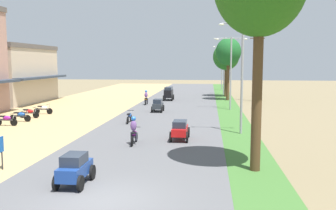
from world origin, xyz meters
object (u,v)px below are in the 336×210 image
(car_sedan_red, at_px, (180,129))
(parked_motorbike_seventh, at_px, (43,109))
(streetlamp_far, at_px, (224,62))
(parked_motorbike_fourth, at_px, (6,119))
(motorbike_ahead_third, at_px, (146,98))
(motorbike_foreground_rider, at_px, (134,131))
(motorbike_ahead_second, at_px, (129,116))
(car_hatchback_charcoal, at_px, (158,105))
(utility_pole_near, at_px, (257,67))
(parked_motorbike_sixth, at_px, (29,112))
(streetlamp_near, at_px, (242,69))
(car_hatchback_blue, at_px, (75,168))
(streetlamp_farthest, at_px, (222,64))
(car_van_black, at_px, (169,93))
(median_tree_third, at_px, (226,57))
(median_tree_second, at_px, (228,52))
(parked_motorbike_fifth, at_px, (20,116))
(streetlamp_mid, at_px, (231,68))

(car_sedan_red, bearing_deg, parked_motorbike_seventh, 143.46)
(streetlamp_far, height_order, car_sedan_red, streetlamp_far)
(parked_motorbike_fourth, bearing_deg, motorbike_ahead_third, 61.48)
(motorbike_foreground_rider, xyz_separation_m, motorbike_ahead_second, (-1.93, 7.56, -0.28))
(parked_motorbike_fourth, height_order, car_hatchback_charcoal, car_hatchback_charcoal)
(streetlamp_far, bearing_deg, motorbike_foreground_rider, -100.53)
(streetlamp_far, height_order, utility_pole_near, streetlamp_far)
(parked_motorbike_sixth, bearing_deg, parked_motorbike_seventh, 87.34)
(parked_motorbike_fourth, distance_m, streetlamp_near, 17.79)
(parked_motorbike_sixth, xyz_separation_m, car_hatchback_blue, (10.21, -16.39, 0.19))
(streetlamp_farthest, bearing_deg, car_van_black, -111.24)
(median_tree_third, relative_size, streetlamp_farthest, 0.97)
(median_tree_second, relative_size, car_sedan_red, 3.47)
(parked_motorbike_seventh, bearing_deg, median_tree_third, 48.44)
(parked_motorbike_sixth, bearing_deg, car_sedan_red, -28.96)
(streetlamp_near, bearing_deg, car_sedan_red, -147.57)
(parked_motorbike_fifth, relative_size, parked_motorbike_sixth, 1.00)
(parked_motorbike_seventh, relative_size, car_hatchback_charcoal, 0.90)
(parked_motorbike_fifth, bearing_deg, streetlamp_mid, 29.33)
(car_hatchback_blue, xyz_separation_m, car_hatchback_charcoal, (0.23, 21.57, 0.00))
(car_sedan_red, bearing_deg, car_hatchback_blue, -110.88)
(utility_pole_near, bearing_deg, parked_motorbike_fourth, -135.46)
(median_tree_third, height_order, streetlamp_near, streetlamp_near)
(streetlamp_near, bearing_deg, parked_motorbike_seventh, 156.65)
(car_hatchback_blue, distance_m, car_hatchback_charcoal, 21.57)
(streetlamp_mid, xyz_separation_m, motorbike_foreground_rider, (-6.46, -16.90, -3.44))
(streetlamp_near, relative_size, car_van_black, 3.09)
(streetlamp_near, relative_size, motorbike_ahead_second, 4.14)
(streetlamp_mid, xyz_separation_m, motorbike_ahead_second, (-8.39, -9.34, -3.72))
(streetlamp_far, relative_size, motorbike_ahead_second, 4.71)
(motorbike_ahead_second, bearing_deg, car_hatchback_blue, -85.78)
(median_tree_second, height_order, utility_pole_near, utility_pole_near)
(streetlamp_far, relative_size, car_van_black, 3.52)
(motorbike_foreground_rider, bearing_deg, parked_motorbike_fourth, 154.41)
(car_van_black, bearing_deg, motorbike_ahead_second, -93.76)
(parked_motorbike_fifth, relative_size, car_sedan_red, 0.80)
(median_tree_second, distance_m, car_sedan_red, 25.63)
(median_tree_third, bearing_deg, parked_motorbike_fourth, -123.77)
(motorbike_ahead_second, bearing_deg, parked_motorbike_sixth, 170.32)
(parked_motorbike_sixth, distance_m, streetlamp_farthest, 39.07)
(parked_motorbike_fifth, bearing_deg, streetlamp_farthest, 64.75)
(streetlamp_far, height_order, motorbike_ahead_second, streetlamp_far)
(car_hatchback_blue, distance_m, car_sedan_red, 9.49)
(parked_motorbike_sixth, bearing_deg, motorbike_foreground_rider, -39.54)
(streetlamp_farthest, xyz_separation_m, motorbike_foreground_rider, (-6.46, -43.82, -3.64))
(streetlamp_mid, relative_size, car_sedan_red, 3.23)
(streetlamp_mid, xyz_separation_m, car_hatchback_blue, (-7.29, -24.18, -3.54))
(motorbike_ahead_second, bearing_deg, car_van_black, 86.24)
(parked_motorbike_fifth, xyz_separation_m, motorbike_ahead_second, (8.89, 0.37, 0.02))
(streetlamp_far, bearing_deg, car_hatchback_blue, -99.85)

